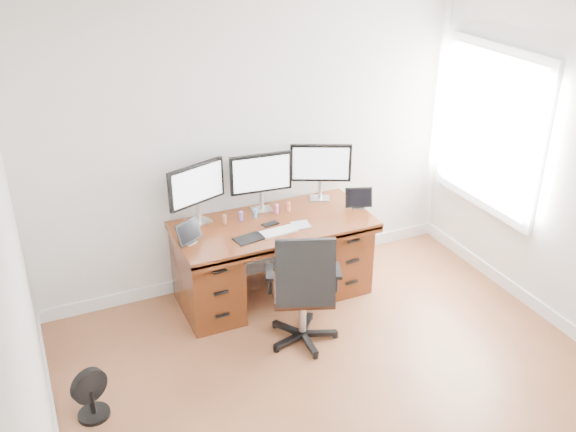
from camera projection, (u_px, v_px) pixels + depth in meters
name	position (u px, v px, depth m)	size (l,w,h in m)	color
ground	(379.00, 431.00, 4.35)	(4.50, 4.50, 0.00)	brown
back_wall	(253.00, 140.00, 5.58)	(4.00, 0.10, 2.70)	white
desk	(273.00, 256.00, 5.66)	(1.70, 0.80, 0.75)	#512410
office_chair	(303.00, 308.00, 5.07)	(0.70, 0.70, 1.02)	black
floor_fan	(91.00, 395.00, 4.40)	(0.26, 0.22, 0.38)	black
monitor_left	(197.00, 186.00, 5.34)	(0.53, 0.22, 0.53)	silver
monitor_center	(261.00, 175.00, 5.55)	(0.55, 0.16, 0.53)	silver
monitor_right	(321.00, 165.00, 5.76)	(0.51, 0.27, 0.53)	silver
tablet_left	(189.00, 233.00, 5.12)	(0.24, 0.18, 0.19)	silver
tablet_right	(359.00, 199.00, 5.70)	(0.25, 0.15, 0.19)	silver
keyboard	(279.00, 231.00, 5.32)	(0.31, 0.13, 0.01)	silver
trackpad	(301.00, 225.00, 5.43)	(0.14, 0.14, 0.01)	silver
drawing_tablet	(249.00, 238.00, 5.22)	(0.23, 0.15, 0.01)	black
phone	(270.00, 224.00, 5.45)	(0.14, 0.07, 0.01)	black
figurine_brown	(224.00, 218.00, 5.44)	(0.04, 0.04, 0.09)	brown
figurine_purple	(241.00, 215.00, 5.49)	(0.04, 0.04, 0.09)	#7C5FD1
figurine_blue	(255.00, 212.00, 5.54)	(0.04, 0.04, 0.09)	#5396D8
figurine_pink	(277.00, 208.00, 5.62)	(0.04, 0.04, 0.09)	pink
figurine_orange	(289.00, 206.00, 5.66)	(0.04, 0.04, 0.09)	#ED7A47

